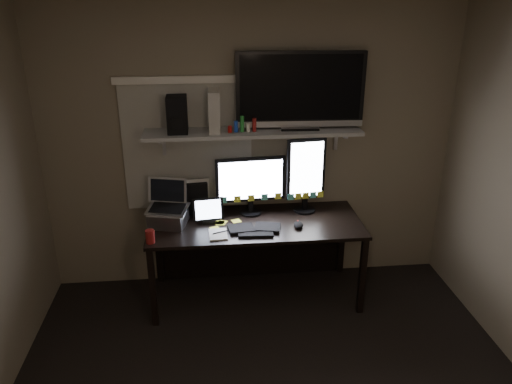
{
  "coord_description": "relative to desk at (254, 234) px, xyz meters",
  "views": [
    {
      "loc": [
        -0.38,
        -2.38,
        2.56
      ],
      "look_at": [
        -0.01,
        1.25,
        1.08
      ],
      "focal_mm": 35.0,
      "sensor_mm": 36.0,
      "label": 1
    }
  ],
  "objects": [
    {
      "name": "bottles",
      "position": [
        -0.09,
        0.02,
        0.99
      ],
      "size": [
        0.21,
        0.07,
        0.13
      ],
      "primitive_type": null,
      "rotation": [
        0.0,
        0.0,
        -0.11
      ],
      "color": "#A50F0C",
      "rests_on": "wall_shelf"
    },
    {
      "name": "mouse",
      "position": [
        0.35,
        -0.25,
        0.2
      ],
      "size": [
        0.09,
        0.13,
        0.04
      ],
      "primitive_type": "ellipsoid",
      "rotation": [
        0.0,
        0.0,
        -0.09
      ],
      "color": "black",
      "rests_on": "desk"
    },
    {
      "name": "cup",
      "position": [
        -0.85,
        -0.4,
        0.23
      ],
      "size": [
        0.09,
        0.09,
        0.1
      ],
      "primitive_type": "cylinder",
      "rotation": [
        0.0,
        0.0,
        -0.31
      ],
      "color": "maroon",
      "rests_on": "desk"
    },
    {
      "name": "tv",
      "position": [
        0.39,
        0.1,
        1.24
      ],
      "size": [
        1.06,
        0.23,
        0.63
      ],
      "primitive_type": "cube",
      "rotation": [
        0.0,
        0.0,
        -0.04
      ],
      "color": "black",
      "rests_on": "wall_shelf"
    },
    {
      "name": "laptop",
      "position": [
        -0.73,
        -0.11,
        0.36
      ],
      "size": [
        0.39,
        0.34,
        0.37
      ],
      "primitive_type": "cube",
      "rotation": [
        0.0,
        0.0,
        -0.25
      ],
      "color": "#B3B2B7",
      "rests_on": "desk"
    },
    {
      "name": "window_blinds",
      "position": [
        -0.55,
        0.24,
        0.75
      ],
      "size": [
        1.1,
        0.02,
        1.1
      ],
      "primitive_type": "cube",
      "color": "#B4B2A2",
      "rests_on": "back_wall"
    },
    {
      "name": "game_console",
      "position": [
        -0.32,
        0.1,
        1.09
      ],
      "size": [
        0.09,
        0.28,
        0.34
      ],
      "primitive_type": "cube",
      "rotation": [
        0.0,
        0.0,
        -0.02
      ],
      "color": "silver",
      "rests_on": "wall_shelf"
    },
    {
      "name": "ceiling",
      "position": [
        0.0,
        -1.55,
        1.95
      ],
      "size": [
        3.6,
        3.6,
        0.0
      ],
      "primitive_type": "plane",
      "rotation": [
        3.14,
        0.0,
        0.0
      ],
      "color": "silver",
      "rests_on": "back_wall"
    },
    {
      "name": "monitor_portrait",
      "position": [
        0.46,
        0.07,
        0.52
      ],
      "size": [
        0.35,
        0.11,
        0.68
      ],
      "primitive_type": "cube",
      "rotation": [
        0.0,
        0.0,
        0.13
      ],
      "color": "black",
      "rests_on": "desk"
    },
    {
      "name": "desk",
      "position": [
        0.0,
        0.0,
        0.0
      ],
      "size": [
        1.8,
        0.75,
        0.73
      ],
      "color": "black",
      "rests_on": "floor"
    },
    {
      "name": "keyboard",
      "position": [
        -0.02,
        -0.27,
        0.19
      ],
      "size": [
        0.44,
        0.19,
        0.03
      ],
      "primitive_type": "cube",
      "rotation": [
        0.0,
        0.0,
        -0.05
      ],
      "color": "black",
      "rests_on": "desk"
    },
    {
      "name": "file_sorter",
      "position": [
        -0.52,
        0.13,
        0.33
      ],
      "size": [
        0.25,
        0.14,
        0.31
      ],
      "primitive_type": "cube",
      "rotation": [
        0.0,
        0.0,
        0.1
      ],
      "color": "black",
      "rests_on": "desk"
    },
    {
      "name": "tablet",
      "position": [
        -0.4,
        -0.09,
        0.29
      ],
      "size": [
        0.27,
        0.14,
        0.22
      ],
      "primitive_type": "cube",
      "rotation": [
        0.0,
        0.0,
        0.12
      ],
      "color": "black",
      "rests_on": "desk"
    },
    {
      "name": "sticky_notes",
      "position": [
        -0.27,
        -0.17,
        0.18
      ],
      "size": [
        0.34,
        0.27,
        0.0
      ],
      "primitive_type": null,
      "rotation": [
        0.0,
        0.0,
        0.11
      ],
      "color": "#F8FC44",
      "rests_on": "desk"
    },
    {
      "name": "speaker",
      "position": [
        -0.61,
        0.07,
        1.08
      ],
      "size": [
        0.16,
        0.2,
        0.3
      ],
      "primitive_type": "cube",
      "rotation": [
        0.0,
        0.0,
        0.01
      ],
      "color": "black",
      "rests_on": "wall_shelf"
    },
    {
      "name": "back_wall",
      "position": [
        0.0,
        0.25,
        0.7
      ],
      "size": [
        3.6,
        0.0,
        3.6
      ],
      "primitive_type": "plane",
      "rotation": [
        1.57,
        0.0,
        0.0
      ],
      "color": "#786B56",
      "rests_on": "floor"
    },
    {
      "name": "wall_shelf",
      "position": [
        0.0,
        0.08,
        0.91
      ],
      "size": [
        1.8,
        0.35,
        0.03
      ],
      "primitive_type": "cube",
      "color": "#A0A09C",
      "rests_on": "back_wall"
    },
    {
      "name": "monitor_landscape",
      "position": [
        -0.02,
        0.06,
        0.44
      ],
      "size": [
        0.61,
        0.12,
        0.53
      ],
      "primitive_type": "cube",
      "rotation": [
        0.0,
        0.0,
        0.09
      ],
      "color": "black",
      "rests_on": "desk"
    },
    {
      "name": "notepad",
      "position": [
        -0.32,
        -0.33,
        0.18
      ],
      "size": [
        0.15,
        0.21,
        0.01
      ],
      "primitive_type": "cube",
      "rotation": [
        0.0,
        0.0,
        0.03
      ],
      "color": "silver",
      "rests_on": "desk"
    }
  ]
}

